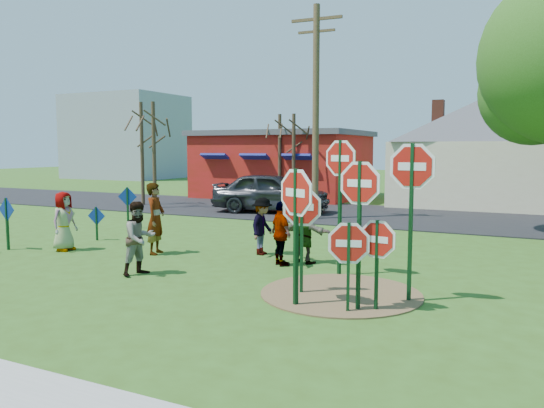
{
  "coord_description": "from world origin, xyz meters",
  "views": [
    {
      "loc": [
        7.77,
        -10.85,
        2.88
      ],
      "look_at": [
        1.64,
        1.75,
        1.41
      ],
      "focal_mm": 35.0,
      "sensor_mm": 36.0,
      "label": 1
    }
  ],
  "objects_px": {
    "person_b": "(156,219)",
    "suv": "(271,192)",
    "utility_pole": "(316,108)",
    "stop_sign_b": "(340,172)",
    "stop_sign_a": "(296,206)",
    "stop_sign_c": "(360,201)",
    "person_a": "(64,221)",
    "stop_sign_d": "(412,181)"
  },
  "relations": [
    {
      "from": "stop_sign_d",
      "to": "person_b",
      "type": "distance_m",
      "value": 7.45
    },
    {
      "from": "stop_sign_a",
      "to": "suv",
      "type": "bearing_deg",
      "value": 144.46
    },
    {
      "from": "person_b",
      "to": "utility_pole",
      "type": "height_order",
      "value": "utility_pole"
    },
    {
      "from": "person_a",
      "to": "person_b",
      "type": "height_order",
      "value": "person_b"
    },
    {
      "from": "stop_sign_a",
      "to": "person_b",
      "type": "height_order",
      "value": "stop_sign_a"
    },
    {
      "from": "person_a",
      "to": "utility_pole",
      "type": "relative_size",
      "value": 0.2
    },
    {
      "from": "stop_sign_a",
      "to": "stop_sign_d",
      "type": "xyz_separation_m",
      "value": [
        1.82,
        1.19,
        0.42
      ]
    },
    {
      "from": "stop_sign_d",
      "to": "person_b",
      "type": "xyz_separation_m",
      "value": [
        -7.17,
        1.55,
        -1.3
      ]
    },
    {
      "from": "stop_sign_d",
      "to": "suv",
      "type": "height_order",
      "value": "stop_sign_d"
    },
    {
      "from": "stop_sign_b",
      "to": "stop_sign_d",
      "type": "distance_m",
      "value": 2.34
    },
    {
      "from": "stop_sign_b",
      "to": "stop_sign_d",
      "type": "bearing_deg",
      "value": -19.3
    },
    {
      "from": "stop_sign_b",
      "to": "utility_pole",
      "type": "bearing_deg",
      "value": 132.51
    },
    {
      "from": "person_a",
      "to": "utility_pole",
      "type": "xyz_separation_m",
      "value": [
        3.96,
        9.31,
        3.64
      ]
    },
    {
      "from": "suv",
      "to": "stop_sign_c",
      "type": "bearing_deg",
      "value": -158.85
    },
    {
      "from": "stop_sign_b",
      "to": "utility_pole",
      "type": "xyz_separation_m",
      "value": [
        -3.99,
        8.7,
        2.13
      ]
    },
    {
      "from": "stop_sign_b",
      "to": "stop_sign_a",
      "type": "bearing_deg",
      "value": -71.05
    },
    {
      "from": "stop_sign_d",
      "to": "utility_pole",
      "type": "xyz_separation_m",
      "value": [
        -5.85,
        10.12,
        2.2
      ]
    },
    {
      "from": "person_b",
      "to": "suv",
      "type": "bearing_deg",
      "value": -7.81
    },
    {
      "from": "stop_sign_b",
      "to": "suv",
      "type": "xyz_separation_m",
      "value": [
        -6.53,
        9.85,
        -1.42
      ]
    },
    {
      "from": "person_a",
      "to": "person_b",
      "type": "relative_size",
      "value": 0.86
    },
    {
      "from": "utility_pole",
      "to": "stop_sign_a",
      "type": "bearing_deg",
      "value": -70.35
    },
    {
      "from": "stop_sign_a",
      "to": "person_b",
      "type": "relative_size",
      "value": 1.37
    },
    {
      "from": "stop_sign_c",
      "to": "stop_sign_d",
      "type": "xyz_separation_m",
      "value": [
        0.7,
        0.97,
        0.3
      ]
    },
    {
      "from": "stop_sign_d",
      "to": "suv",
      "type": "distance_m",
      "value": 14.11
    },
    {
      "from": "stop_sign_a",
      "to": "suv",
      "type": "height_order",
      "value": "stop_sign_a"
    },
    {
      "from": "stop_sign_c",
      "to": "suv",
      "type": "height_order",
      "value": "stop_sign_c"
    },
    {
      "from": "stop_sign_a",
      "to": "person_a",
      "type": "height_order",
      "value": "stop_sign_a"
    },
    {
      "from": "stop_sign_b",
      "to": "stop_sign_c",
      "type": "bearing_deg",
      "value": -46.11
    },
    {
      "from": "suv",
      "to": "stop_sign_a",
      "type": "bearing_deg",
      "value": -163.18
    },
    {
      "from": "stop_sign_c",
      "to": "stop_sign_d",
      "type": "bearing_deg",
      "value": 64.18
    },
    {
      "from": "stop_sign_a",
      "to": "stop_sign_d",
      "type": "relative_size",
      "value": 0.85
    },
    {
      "from": "stop_sign_a",
      "to": "stop_sign_d",
      "type": "bearing_deg",
      "value": 59.91
    },
    {
      "from": "stop_sign_a",
      "to": "utility_pole",
      "type": "distance_m",
      "value": 12.3
    },
    {
      "from": "stop_sign_b",
      "to": "utility_pole",
      "type": "distance_m",
      "value": 9.81
    },
    {
      "from": "stop_sign_b",
      "to": "stop_sign_c",
      "type": "height_order",
      "value": "stop_sign_b"
    },
    {
      "from": "suv",
      "to": "person_b",
      "type": "bearing_deg",
      "value": 176.17
    },
    {
      "from": "person_b",
      "to": "utility_pole",
      "type": "distance_m",
      "value": 9.35
    },
    {
      "from": "stop_sign_b",
      "to": "utility_pole",
      "type": "relative_size",
      "value": 0.38
    },
    {
      "from": "person_a",
      "to": "stop_sign_a",
      "type": "bearing_deg",
      "value": -107.9
    },
    {
      "from": "stop_sign_d",
      "to": "utility_pole",
      "type": "bearing_deg",
      "value": 124.81
    },
    {
      "from": "stop_sign_c",
      "to": "person_a",
      "type": "distance_m",
      "value": 9.35
    },
    {
      "from": "stop_sign_b",
      "to": "person_b",
      "type": "distance_m",
      "value": 5.48
    }
  ]
}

